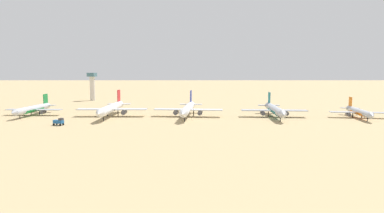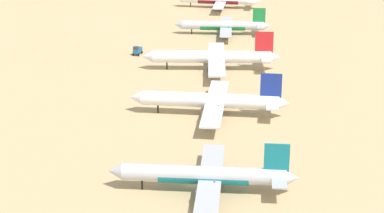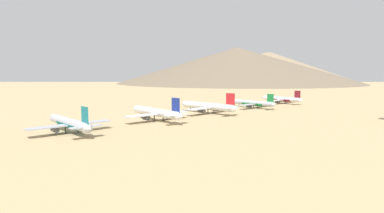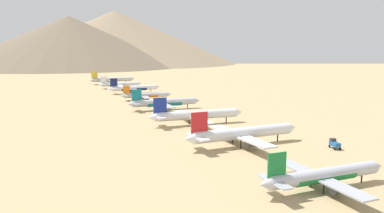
# 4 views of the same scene
# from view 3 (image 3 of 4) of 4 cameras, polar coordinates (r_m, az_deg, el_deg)

# --- Properties ---
(ground_plane) EXTENTS (2384.18, 2384.18, 0.00)m
(ground_plane) POSITION_cam_3_polar(r_m,az_deg,el_deg) (163.51, -21.38, -4.30)
(ground_plane) COLOR tan
(parked_jet_0) EXTENTS (44.97, 36.45, 12.99)m
(parked_jet_0) POSITION_cam_3_polar(r_m,az_deg,el_deg) (301.01, 16.48, 1.36)
(parked_jet_0) COLOR white
(parked_jet_0) RESTS_ON ground
(parked_jet_1) EXTENTS (43.67, 35.58, 12.59)m
(parked_jet_1) POSITION_cam_3_polar(r_m,az_deg,el_deg) (255.58, 11.43, 0.63)
(parked_jet_1) COLOR #B2B7C1
(parked_jet_1) RESTS_ON ground
(parked_jet_2) EXTENTS (53.61, 43.77, 15.48)m
(parked_jet_2) POSITION_cam_3_polar(r_m,az_deg,el_deg) (217.34, 3.07, 0.04)
(parked_jet_2) COLOR silver
(parked_jet_2) RESTS_ON ground
(parked_jet_3) EXTENTS (52.64, 42.74, 15.18)m
(parked_jet_3) POSITION_cam_3_polar(r_m,az_deg,el_deg) (185.01, -6.73, -1.12)
(parked_jet_3) COLOR silver
(parked_jet_3) RESTS_ON ground
(parked_jet_4) EXTENTS (49.42, 40.21, 14.25)m
(parked_jet_4) POSITION_cam_3_polar(r_m,az_deg,el_deg) (158.80, -22.04, -2.90)
(parked_jet_4) COLOR #B2B7C1
(parked_jet_4) RESTS_ON ground
(service_truck) EXTENTS (3.30, 5.46, 3.90)m
(service_truck) POSITION_cam_3_polar(r_m,az_deg,el_deg) (252.80, 0.52, 0.22)
(service_truck) COLOR #1E5999
(service_truck) RESTS_ON ground
(desert_hill_3) EXTENTS (696.13, 696.13, 104.67)m
(desert_hill_3) POSITION_cam_3_polar(r_m,az_deg,el_deg) (915.23, 8.35, 7.70)
(desert_hill_3) COLOR #70604C
(desert_hill_3) RESTS_ON ground
(desert_hill_4) EXTENTS (560.54, 560.54, 102.77)m
(desert_hill_4) POSITION_cam_3_polar(r_m,az_deg,el_deg) (1059.47, 13.94, 7.33)
(desert_hill_4) COLOR #8C775B
(desert_hill_4) RESTS_ON ground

